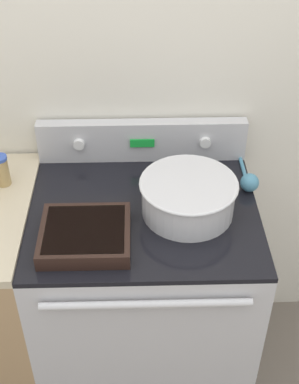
# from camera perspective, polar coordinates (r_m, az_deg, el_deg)

# --- Properties ---
(kitchen_wall) EXTENTS (8.00, 0.05, 2.50)m
(kitchen_wall) POSITION_cam_1_polar(r_m,az_deg,el_deg) (1.93, -0.89, 13.09)
(kitchen_wall) COLOR silver
(kitchen_wall) RESTS_ON ground_plane
(stove_range) EXTENTS (0.78, 0.69, 0.91)m
(stove_range) POSITION_cam_1_polar(r_m,az_deg,el_deg) (2.13, -0.54, -11.18)
(stove_range) COLOR #BCBCC1
(stove_range) RESTS_ON ground_plane
(control_panel) EXTENTS (0.78, 0.07, 0.16)m
(control_panel) POSITION_cam_1_polar(r_m,az_deg,el_deg) (2.00, -0.79, 5.53)
(control_panel) COLOR #BCBCC1
(control_panel) RESTS_ON stove_range
(mixing_bowl) EXTENTS (0.32, 0.32, 0.12)m
(mixing_bowl) POSITION_cam_1_polar(r_m,az_deg,el_deg) (1.76, 4.15, -0.33)
(mixing_bowl) COLOR silver
(mixing_bowl) RESTS_ON stove_range
(casserole_dish) EXTENTS (0.28, 0.25, 0.05)m
(casserole_dish) POSITION_cam_1_polar(r_m,az_deg,el_deg) (1.68, -6.88, -4.49)
(casserole_dish) COLOR black
(casserole_dish) RESTS_ON stove_range
(ladle) EXTENTS (0.07, 0.32, 0.07)m
(ladle) POSITION_cam_1_polar(r_m,az_deg,el_deg) (1.92, 10.49, 1.32)
(ladle) COLOR teal
(ladle) RESTS_ON stove_range
(spice_jar_blue_cap) EXTENTS (0.05, 0.05, 0.12)m
(spice_jar_blue_cap) POSITION_cam_1_polar(r_m,az_deg,el_deg) (1.93, -15.50, 2.25)
(spice_jar_blue_cap) COLOR tan
(spice_jar_blue_cap) RESTS_ON side_counter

